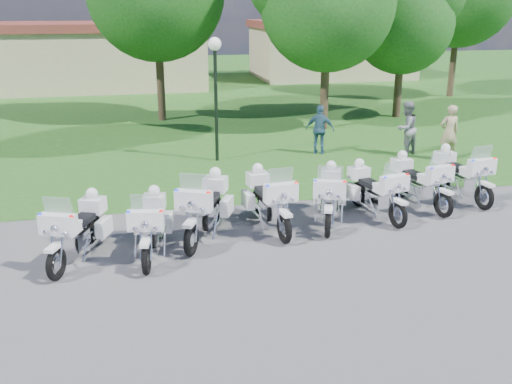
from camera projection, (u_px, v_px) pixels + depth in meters
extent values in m
plane|color=#58585D|center=(307.00, 245.00, 12.89)|extent=(100.00, 100.00, 0.00)
cube|color=#1F551B|center=(188.00, 86.00, 37.96)|extent=(100.00, 48.00, 0.01)
torus|color=black|center=(56.00, 264.00, 11.19)|extent=(0.38, 0.69, 0.69)
torus|color=black|center=(95.00, 231.00, 12.83)|extent=(0.38, 0.69, 0.69)
cube|color=white|center=(54.00, 247.00, 11.06)|extent=(0.34, 0.49, 0.07)
cube|color=white|center=(58.00, 224.00, 11.18)|extent=(0.78, 0.50, 0.41)
cube|color=silver|center=(58.00, 206.00, 11.13)|extent=(0.58, 0.33, 0.39)
sphere|color=red|center=(71.00, 217.00, 11.01)|extent=(0.09, 0.09, 0.09)
sphere|color=#1426E5|center=(40.00, 215.00, 11.11)|extent=(0.09, 0.09, 0.09)
cube|color=silver|center=(77.00, 240.00, 11.99)|extent=(0.54, 0.66, 0.35)
cube|color=white|center=(69.00, 229.00, 11.65)|extent=(0.50, 0.62, 0.23)
cube|color=black|center=(82.00, 220.00, 12.17)|extent=(0.56, 0.72, 0.12)
cube|color=white|center=(104.00, 227.00, 12.58)|extent=(0.37, 0.56, 0.37)
cube|color=white|center=(78.00, 225.00, 12.68)|extent=(0.37, 0.56, 0.37)
cube|color=white|center=(93.00, 205.00, 12.67)|extent=(0.61, 0.56, 0.33)
sphere|color=white|center=(92.00, 194.00, 12.58)|extent=(0.27, 0.27, 0.27)
torus|color=black|center=(146.00, 259.00, 11.43)|extent=(0.24, 0.69, 0.68)
torus|color=black|center=(156.00, 227.00, 13.07)|extent=(0.24, 0.69, 0.68)
cube|color=white|center=(145.00, 243.00, 11.30)|extent=(0.25, 0.47, 0.07)
cube|color=white|center=(146.00, 220.00, 11.42)|extent=(0.76, 0.36, 0.41)
cube|color=silver|center=(145.00, 203.00, 11.37)|extent=(0.58, 0.21, 0.38)
sphere|color=red|center=(161.00, 212.00, 11.32)|extent=(0.09, 0.09, 0.09)
sphere|color=#1426E5|center=(128.00, 213.00, 11.29)|extent=(0.09, 0.09, 0.09)
cube|color=silver|center=(151.00, 236.00, 12.23)|extent=(0.43, 0.62, 0.35)
cube|color=white|center=(149.00, 225.00, 11.89)|extent=(0.40, 0.57, 0.22)
cube|color=black|center=(152.00, 216.00, 12.41)|extent=(0.44, 0.68, 0.12)
cube|color=white|center=(168.00, 222.00, 12.88)|extent=(0.26, 0.55, 0.37)
cube|color=white|center=(141.00, 222.00, 12.85)|extent=(0.26, 0.55, 0.37)
cube|color=white|center=(155.00, 202.00, 12.91)|extent=(0.55, 0.48, 0.33)
sphere|color=white|center=(154.00, 191.00, 12.82)|extent=(0.26, 0.26, 0.26)
torus|color=black|center=(191.00, 239.00, 12.27)|extent=(0.44, 0.74, 0.75)
torus|color=black|center=(216.00, 210.00, 14.03)|extent=(0.44, 0.74, 0.75)
cube|color=white|center=(190.00, 223.00, 12.13)|extent=(0.39, 0.53, 0.08)
cube|color=white|center=(194.00, 201.00, 12.26)|extent=(0.84, 0.58, 0.45)
cube|color=silver|center=(194.00, 182.00, 12.20)|extent=(0.62, 0.38, 0.42)
sphere|color=red|center=(208.00, 193.00, 12.06)|extent=(0.10, 0.10, 0.10)
sphere|color=#1426E5|center=(176.00, 191.00, 12.20)|extent=(0.10, 0.10, 0.10)
cube|color=silver|center=(204.00, 218.00, 13.13)|extent=(0.60, 0.72, 0.38)
cube|color=white|center=(200.00, 206.00, 12.76)|extent=(0.56, 0.67, 0.24)
cube|color=black|center=(208.00, 198.00, 13.32)|extent=(0.63, 0.79, 0.13)
cube|color=white|center=(227.00, 206.00, 13.75)|extent=(0.42, 0.61, 0.40)
cube|color=white|center=(200.00, 204.00, 13.88)|extent=(0.42, 0.61, 0.40)
cube|color=white|center=(215.00, 184.00, 13.85)|extent=(0.67, 0.63, 0.36)
sphere|color=white|center=(215.00, 173.00, 13.76)|extent=(0.29, 0.29, 0.29)
torus|color=black|center=(284.00, 228.00, 12.92)|extent=(0.22, 0.73, 0.72)
torus|color=black|center=(258.00, 203.00, 14.56)|extent=(0.22, 0.73, 0.72)
cube|color=white|center=(285.00, 213.00, 12.78)|extent=(0.25, 0.49, 0.08)
cube|color=white|center=(281.00, 193.00, 12.90)|extent=(0.80, 0.35, 0.43)
cube|color=silver|center=(280.00, 176.00, 12.84)|extent=(0.61, 0.20, 0.40)
sphere|color=red|center=(296.00, 184.00, 12.88)|extent=(0.10, 0.10, 0.10)
sphere|color=#1426E5|center=(268.00, 187.00, 12.67)|extent=(0.10, 0.10, 0.10)
cube|color=silver|center=(270.00, 210.00, 13.72)|extent=(0.43, 0.64, 0.37)
cube|color=white|center=(274.00, 198.00, 13.37)|extent=(0.41, 0.60, 0.24)
cube|color=black|center=(266.00, 192.00, 13.90)|extent=(0.44, 0.70, 0.13)
cube|color=white|center=(272.00, 197.00, 14.46)|extent=(0.26, 0.58, 0.39)
cube|color=white|center=(248.00, 200.00, 14.26)|extent=(0.26, 0.58, 0.39)
cube|color=white|center=(258.00, 179.00, 14.39)|extent=(0.56, 0.49, 0.34)
sphere|color=white|center=(258.00, 168.00, 14.30)|extent=(0.28, 0.28, 0.28)
torus|color=black|center=(328.00, 223.00, 13.24)|extent=(0.37, 0.71, 0.70)
torus|color=black|center=(330.00, 199.00, 14.91)|extent=(0.37, 0.71, 0.70)
cube|color=white|center=(329.00, 209.00, 13.10)|extent=(0.34, 0.50, 0.07)
cube|color=white|center=(329.00, 189.00, 13.23)|extent=(0.80, 0.50, 0.42)
cube|color=silver|center=(330.00, 173.00, 13.17)|extent=(0.59, 0.32, 0.39)
sphere|color=red|center=(344.00, 183.00, 13.06)|extent=(0.09, 0.09, 0.09)
sphere|color=#1426E5|center=(315.00, 181.00, 13.15)|extent=(0.09, 0.09, 0.09)
cube|color=silver|center=(329.00, 205.00, 14.06)|extent=(0.54, 0.67, 0.36)
cube|color=white|center=(329.00, 194.00, 13.70)|extent=(0.51, 0.63, 0.23)
cube|color=black|center=(330.00, 188.00, 14.24)|extent=(0.56, 0.73, 0.13)
cube|color=white|center=(342.00, 195.00, 14.67)|extent=(0.37, 0.58, 0.38)
cube|color=white|center=(318.00, 194.00, 14.75)|extent=(0.37, 0.58, 0.38)
cube|color=white|center=(331.00, 176.00, 14.75)|extent=(0.62, 0.57, 0.34)
sphere|color=white|center=(331.00, 166.00, 14.66)|extent=(0.27, 0.27, 0.27)
torus|color=black|center=(398.00, 215.00, 13.80)|extent=(0.27, 0.69, 0.68)
torus|color=black|center=(358.00, 194.00, 15.30)|extent=(0.27, 0.69, 0.68)
cube|color=white|center=(400.00, 201.00, 13.67)|extent=(0.27, 0.47, 0.07)
cube|color=white|center=(394.00, 184.00, 13.78)|extent=(0.76, 0.38, 0.41)
cube|color=silver|center=(394.00, 169.00, 13.72)|extent=(0.58, 0.23, 0.38)
sphere|color=red|center=(407.00, 175.00, 13.79)|extent=(0.09, 0.09, 0.09)
sphere|color=#1426E5|center=(385.00, 178.00, 13.54)|extent=(0.09, 0.09, 0.09)
cube|color=silver|center=(377.00, 199.00, 14.53)|extent=(0.45, 0.62, 0.34)
cube|color=white|center=(384.00, 189.00, 14.21)|extent=(0.42, 0.58, 0.22)
cube|color=black|center=(371.00, 184.00, 14.69)|extent=(0.46, 0.68, 0.12)
cube|color=white|center=(371.00, 188.00, 15.23)|extent=(0.28, 0.55, 0.36)
cube|color=white|center=(352.00, 191.00, 15.00)|extent=(0.28, 0.55, 0.36)
cube|color=white|center=(359.00, 173.00, 15.14)|extent=(0.56, 0.49, 0.32)
sphere|color=white|center=(359.00, 163.00, 15.06)|extent=(0.26, 0.26, 0.26)
torus|color=black|center=(443.00, 205.00, 14.49)|extent=(0.27, 0.71, 0.69)
torus|color=black|center=(401.00, 186.00, 16.02)|extent=(0.27, 0.71, 0.69)
cube|color=white|center=(445.00, 191.00, 14.36)|extent=(0.27, 0.48, 0.07)
cube|color=white|center=(440.00, 174.00, 14.47)|extent=(0.78, 0.39, 0.41)
cube|color=silver|center=(440.00, 160.00, 14.41)|extent=(0.59, 0.24, 0.39)
sphere|color=red|center=(453.00, 166.00, 14.48)|extent=(0.09, 0.09, 0.09)
sphere|color=#1426E5|center=(432.00, 169.00, 14.23)|extent=(0.09, 0.09, 0.09)
cube|color=silver|center=(421.00, 190.00, 15.24)|extent=(0.46, 0.64, 0.35)
cube|color=white|center=(428.00, 180.00, 14.91)|extent=(0.43, 0.59, 0.23)
cube|color=black|center=(414.00, 175.00, 15.40)|extent=(0.47, 0.70, 0.12)
cube|color=white|center=(414.00, 180.00, 15.95)|extent=(0.29, 0.56, 0.37)
cube|color=white|center=(395.00, 182.00, 15.72)|extent=(0.29, 0.56, 0.37)
cube|color=white|center=(402.00, 164.00, 15.86)|extent=(0.57, 0.50, 0.33)
sphere|color=white|center=(402.00, 155.00, 15.78)|extent=(0.27, 0.27, 0.27)
torus|color=black|center=(484.00, 197.00, 15.04)|extent=(0.21, 0.72, 0.71)
torus|color=black|center=(443.00, 178.00, 16.67)|extent=(0.21, 0.72, 0.71)
cube|color=white|center=(486.00, 184.00, 14.91)|extent=(0.24, 0.48, 0.07)
cube|color=white|center=(482.00, 167.00, 15.02)|extent=(0.78, 0.33, 0.42)
cube|color=silver|center=(482.00, 153.00, 14.96)|extent=(0.60, 0.19, 0.40)
sphere|color=red|center=(495.00, 159.00, 15.00)|extent=(0.10, 0.10, 0.10)
sphere|color=#1426E5|center=(473.00, 161.00, 14.80)|extent=(0.10, 0.10, 0.10)
cube|color=silver|center=(463.00, 183.00, 15.83)|extent=(0.42, 0.62, 0.36)
cube|color=white|center=(470.00, 172.00, 15.49)|extent=(0.39, 0.58, 0.23)
cube|color=black|center=(457.00, 168.00, 16.01)|extent=(0.42, 0.69, 0.13)
cube|color=white|center=(456.00, 173.00, 16.56)|extent=(0.24, 0.57, 0.38)
cube|color=white|center=(438.00, 175.00, 16.37)|extent=(0.24, 0.57, 0.38)
cube|color=white|center=(445.00, 157.00, 16.50)|extent=(0.55, 0.47, 0.34)
sphere|color=white|center=(446.00, 148.00, 16.41)|extent=(0.27, 0.27, 0.27)
cylinder|color=black|center=(216.00, 106.00, 19.32)|extent=(0.12, 0.12, 3.80)
sphere|color=white|center=(215.00, 44.00, 18.68)|extent=(0.44, 0.44, 0.44)
cylinder|color=#38281C|center=(160.00, 75.00, 26.24)|extent=(0.36, 0.36, 4.20)
cylinder|color=#38281C|center=(325.00, 85.00, 24.43)|extent=(0.36, 0.36, 3.83)
sphere|color=#154D16|center=(328.00, 3.00, 23.40)|extent=(5.57, 5.57, 5.57)
cylinder|color=#38281C|center=(398.00, 84.00, 27.18)|extent=(0.36, 0.36, 3.19)
sphere|color=#154D16|center=(403.00, 23.00, 26.32)|extent=(4.64, 4.64, 4.64)
sphere|color=#154D16|center=(381.00, 4.00, 26.18)|extent=(3.48, 3.48, 3.48)
cylinder|color=#38281C|center=(453.00, 59.00, 33.16)|extent=(0.36, 0.36, 4.39)
cube|color=tan|center=(93.00, 59.00, 37.12)|extent=(14.00, 8.00, 3.60)
cube|color=brown|center=(90.00, 26.00, 36.48)|extent=(14.56, 8.32, 0.50)
cube|color=tan|center=(331.00, 52.00, 42.38)|extent=(11.00, 7.00, 3.60)
cube|color=brown|center=(332.00, 24.00, 41.74)|extent=(11.44, 7.28, 0.50)
imported|color=tan|center=(449.00, 133.00, 19.70)|extent=(0.71, 0.47, 1.93)
imported|color=gray|center=(406.00, 128.00, 20.39)|extent=(1.17, 1.08, 1.93)
imported|color=#325C78|center=(320.00, 130.00, 20.54)|extent=(1.12, 0.87, 1.78)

